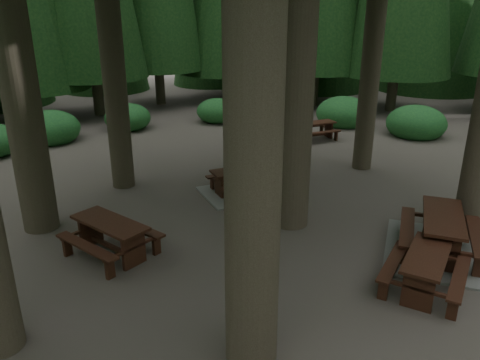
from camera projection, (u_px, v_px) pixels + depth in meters
ground at (270, 235)px, 10.87m from camera, size 80.00×80.00×0.00m
picnic_table_a at (440, 240)px, 9.96m from camera, size 3.38×3.27×0.89m
picnic_table_b at (111, 233)px, 9.82m from camera, size 1.90×2.14×0.78m
picnic_table_c at (241, 185)px, 13.18m from camera, size 2.43×2.14×0.72m
picnic_table_d at (315, 128)px, 18.49m from camera, size 1.81×1.58×0.68m
picnic_table_e at (426, 266)px, 8.60m from camera, size 2.16×1.99×0.75m
shrub_ring at (273, 202)px, 11.68m from camera, size 23.86×24.64×1.49m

